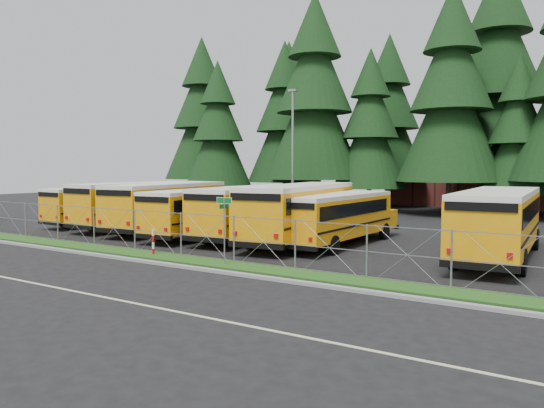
{
  "coord_description": "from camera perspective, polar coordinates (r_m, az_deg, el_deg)",
  "views": [
    {
      "loc": [
        15.39,
        -18.83,
        4.08
      ],
      "look_at": [
        0.7,
        4.0,
        2.14
      ],
      "focal_mm": 35.0,
      "sensor_mm": 36.0,
      "label": 1
    }
  ],
  "objects": [
    {
      "name": "ground",
      "position": [
        24.66,
        -6.44,
        -5.46
      ],
      "size": [
        120.0,
        120.0,
        0.0
      ],
      "primitive_type": "plane",
      "color": "black",
      "rests_on": "ground"
    },
    {
      "name": "curb",
      "position": [
        22.38,
        -11.49,
        -6.35
      ],
      "size": [
        50.0,
        0.25,
        0.12
      ],
      "primitive_type": "cube",
      "color": "gray",
      "rests_on": "ground"
    },
    {
      "name": "grass_verge",
      "position": [
        23.39,
        -9.08,
        -5.94
      ],
      "size": [
        50.0,
        1.4,
        0.06
      ],
      "primitive_type": "cube",
      "color": "#204B15",
      "rests_on": "ground"
    },
    {
      "name": "road_lane_line",
      "position": [
        19.26,
        -21.82,
        -8.42
      ],
      "size": [
        50.0,
        0.12,
        0.01
      ],
      "primitive_type": "cube",
      "color": "beige",
      "rests_on": "ground"
    },
    {
      "name": "chainlink_fence",
      "position": [
        23.76,
        -7.98,
        -3.4
      ],
      "size": [
        44.0,
        0.1,
        2.0
      ],
      "primitive_type": null,
      "color": "#919399",
      "rests_on": "ground"
    },
    {
      "name": "brick_building",
      "position": [
        59.59,
        23.72,
        2.7
      ],
      "size": [
        22.0,
        10.0,
        6.0
      ],
      "primitive_type": "cube",
      "color": "brown",
      "rests_on": "ground"
    },
    {
      "name": "bus_0",
      "position": [
        38.92,
        -17.16,
        -0.17
      ],
      "size": [
        2.68,
        10.11,
        2.63
      ],
      "primitive_type": null,
      "rotation": [
        0.0,
        0.0,
        -0.03
      ],
      "color": "orange",
      "rests_on": "ground"
    },
    {
      "name": "bus_1",
      "position": [
        36.27,
        -13.51,
        -0.1
      ],
      "size": [
        2.87,
        11.52,
        3.01
      ],
      "primitive_type": null,
      "rotation": [
        0.0,
        0.0,
        -0.01
      ],
      "color": "orange",
      "rests_on": "ground"
    },
    {
      "name": "bus_2",
      "position": [
        34.12,
        -10.77,
        -0.31
      ],
      "size": [
        4.26,
        11.76,
        3.01
      ],
      "primitive_type": null,
      "rotation": [
        0.0,
        0.0,
        0.14
      ],
      "color": "orange",
      "rests_on": "ground"
    },
    {
      "name": "bus_3",
      "position": [
        31.18,
        -6.98,
        -0.92
      ],
      "size": [
        3.31,
        10.68,
        2.76
      ],
      "primitive_type": null,
      "rotation": [
        0.0,
        0.0,
        0.08
      ],
      "color": "orange",
      "rests_on": "ground"
    },
    {
      "name": "bus_4",
      "position": [
        29.96,
        -1.52,
        -0.9
      ],
      "size": [
        3.43,
        11.43,
        2.95
      ],
      "primitive_type": null,
      "rotation": [
        0.0,
        0.0,
        0.07
      ],
      "color": "orange",
      "rests_on": "ground"
    },
    {
      "name": "bus_5",
      "position": [
        28.27,
        3.29,
        -1.04
      ],
      "size": [
        4.28,
        12.15,
        3.12
      ],
      "primitive_type": null,
      "rotation": [
        0.0,
        0.0,
        0.13
      ],
      "color": "orange",
      "rests_on": "ground"
    },
    {
      "name": "bus_6",
      "position": [
        27.55,
        7.41,
        -1.66
      ],
      "size": [
        2.56,
        10.26,
        2.68
      ],
      "primitive_type": null,
      "rotation": [
        0.0,
        0.0,
        -0.01
      ],
      "color": "orange",
      "rests_on": "ground"
    },
    {
      "name": "bus_east",
      "position": [
        25.14,
        23.21,
        -2.08
      ],
      "size": [
        3.33,
        11.75,
        3.05
      ],
      "primitive_type": null,
      "rotation": [
        0.0,
        0.0,
        0.05
      ],
      "color": "orange",
      "rests_on": "ground"
    },
    {
      "name": "street_sign",
      "position": [
        21.78,
        -5.16,
        -1.32
      ],
      "size": [
        0.84,
        0.55,
        2.81
      ],
      "color": "#919399",
      "rests_on": "ground"
    },
    {
      "name": "striped_bollard",
      "position": [
        24.96,
        -12.66,
        -4.03
      ],
      "size": [
        0.11,
        0.11,
        1.2
      ],
      "primitive_type": "cylinder",
      "color": "#B20C0C",
      "rests_on": "ground"
    },
    {
      "name": "light_standard",
      "position": [
        42.31,
        2.24,
        6.01
      ],
      "size": [
        0.7,
        0.35,
        10.14
      ],
      "color": "#919399",
      "rests_on": "ground"
    },
    {
      "name": "conifer_0",
      "position": [
        59.86,
        -7.5,
        8.89
      ],
      "size": [
        8.26,
        8.26,
        18.26
      ],
      "primitive_type": null,
      "color": "black",
      "rests_on": "ground"
    },
    {
      "name": "conifer_1",
      "position": [
        54.56,
        -5.82,
        7.52
      ],
      "size": [
        6.66,
        6.66,
        14.73
      ],
      "primitive_type": null,
      "color": "black",
      "rests_on": "ground"
    },
    {
      "name": "conifer_2",
      "position": [
        54.72,
        1.39,
        8.62
      ],
      "size": [
        7.6,
        7.6,
        16.81
      ],
      "primitive_type": null,
      "color": "black",
      "rests_on": "ground"
    },
    {
      "name": "conifer_3",
      "position": [
        49.15,
        4.58,
        10.85
      ],
      "size": [
        8.94,
        8.94,
        19.77
      ],
      "primitive_type": null,
      "color": "black",
      "rests_on": "ground"
    },
    {
      "name": "conifer_4",
      "position": [
        48.26,
        10.49,
        7.78
      ],
      "size": [
        6.56,
        6.56,
        14.5
      ],
      "primitive_type": null,
      "color": "black",
      "rests_on": "ground"
    },
    {
      "name": "conifer_5",
      "position": [
        46.8,
        18.69,
        10.58
      ],
      "size": [
        8.63,
        8.63,
        19.09
      ],
      "primitive_type": null,
      "color": "black",
      "rests_on": "ground"
    },
    {
      "name": "conifer_6",
      "position": [
        46.36,
        24.95,
        6.67
      ],
      "size": [
        5.86,
        5.86,
        12.96
      ],
      "primitive_type": null,
      "color": "black",
      "rests_on": "ground"
    },
    {
      "name": "conifer_10",
      "position": [
        61.11,
        1.82,
        8.8
      ],
      "size": [
        8.24,
        8.24,
        18.21
      ],
      "primitive_type": null,
      "color": "black",
      "rests_on": "ground"
    },
    {
      "name": "conifer_11",
      "position": [
        55.32,
        12.43,
        8.74
      ],
      "size": [
        7.83,
        7.83,
        17.32
      ],
      "primitive_type": null,
      "color": "black",
      "rests_on": "ground"
    },
    {
      "name": "conifer_12",
      "position": [
        52.12,
        23.12,
        11.63
      ],
      "size": [
        10.14,
        10.14,
        22.43
      ],
      "primitive_type": null,
      "color": "black",
      "rests_on": "ground"
    }
  ]
}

